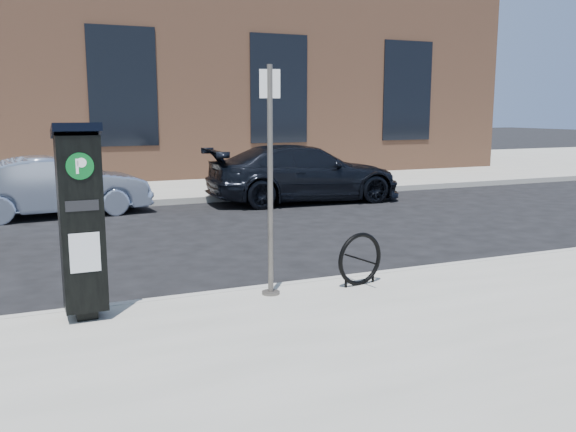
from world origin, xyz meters
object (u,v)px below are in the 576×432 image
bike_rack (360,259)px  car_silver (56,186)px  car_dark (304,173)px  parking_kiosk (81,220)px  sign_pole (270,184)px

bike_rack → car_silver: bearing=102.1°
car_dark → bike_rack: bearing=163.8°
parking_kiosk → bike_rack: (3.26, -0.06, -0.72)m
parking_kiosk → sign_pole: (2.09, 0.02, 0.28)m
car_silver → car_dark: size_ratio=0.80×
sign_pole → parking_kiosk: bearing=-164.9°
parking_kiosk → sign_pole: bearing=-0.4°
parking_kiosk → bike_rack: 3.34m
parking_kiosk → car_dark: (6.01, 7.58, -0.47)m
sign_pole → bike_rack: (1.17, -0.08, -1.00)m
bike_rack → car_silver: 8.45m
car_dark → parking_kiosk: bearing=145.2°
car_silver → car_dark: car_dark is taller
bike_rack → car_dark: bearing=60.2°
car_silver → car_dark: bearing=-97.6°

